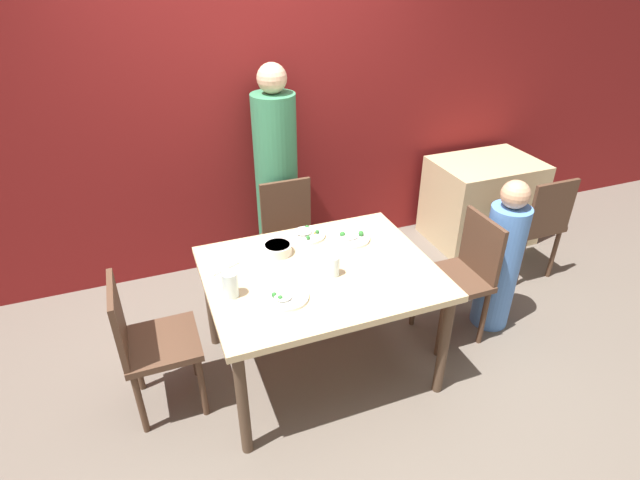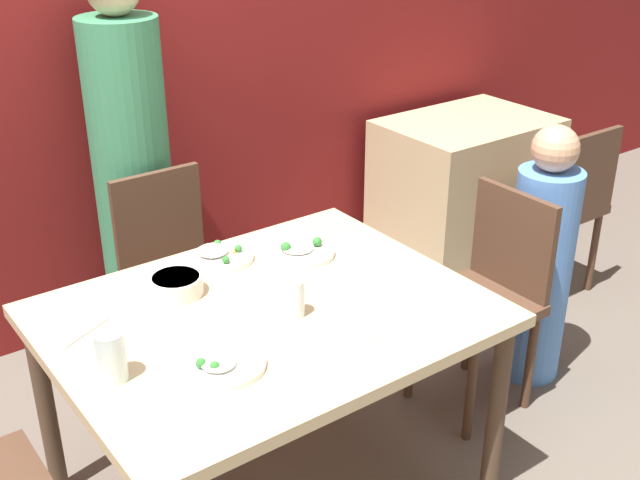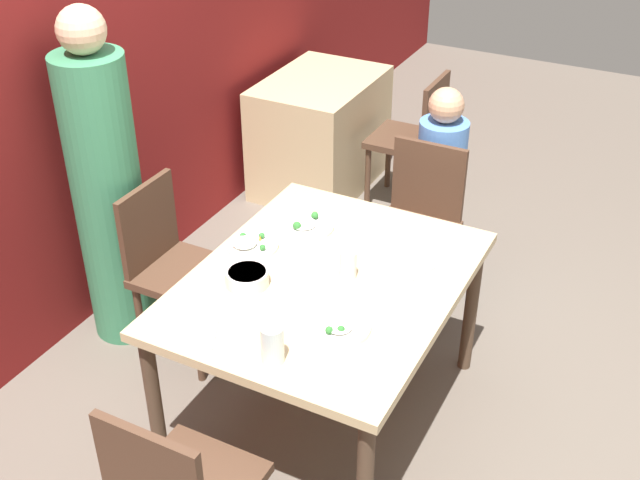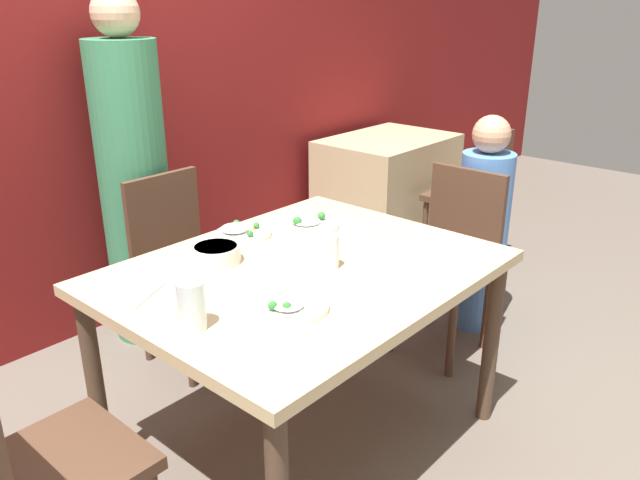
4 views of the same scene
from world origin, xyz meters
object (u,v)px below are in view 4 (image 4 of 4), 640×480
object	(u,v)px
person_adult	(135,187)
glass_water_tall	(191,305)
chair_child_spot	(450,253)
plate_rice_adult	(309,224)
chair_adult_spot	(183,261)
person_child	(482,232)
bowl_curry	(216,253)

from	to	relation	value
person_adult	glass_water_tall	distance (m)	1.39
chair_child_spot	plate_rice_adult	bearing A→B (deg)	-112.10
plate_rice_adult	chair_adult_spot	bearing A→B (deg)	108.76
person_adult	glass_water_tall	size ratio (longest dim) A/B	11.42
plate_rice_adult	glass_water_tall	xyz separation A→B (m)	(-0.82, -0.31, 0.06)
chair_adult_spot	person_child	distance (m)	1.47
bowl_curry	plate_rice_adult	distance (m)	0.48
chair_adult_spot	chair_child_spot	size ratio (longest dim) A/B	1.00
glass_water_tall	person_child	bearing A→B (deg)	1.10
chair_adult_spot	glass_water_tall	xyz separation A→B (m)	(-0.62, -0.91, 0.32)
chair_adult_spot	glass_water_tall	size ratio (longest dim) A/B	6.01
chair_adult_spot	plate_rice_adult	bearing A→B (deg)	-71.24
chair_adult_spot	bowl_curry	xyz separation A→B (m)	(-0.27, -0.59, 0.28)
chair_adult_spot	plate_rice_adult	distance (m)	0.68
person_child	glass_water_tall	bearing A→B (deg)	-178.90
person_adult	person_child	xyz separation A→B (m)	(1.19, -1.21, -0.26)
chair_child_spot	person_adult	bearing A→B (deg)	-143.85
chair_adult_spot	glass_water_tall	world-z (taller)	glass_water_tall
bowl_curry	plate_rice_adult	bearing A→B (deg)	-0.85
chair_adult_spot	person_child	xyz separation A→B (m)	(1.19, -0.87, 0.02)
glass_water_tall	chair_adult_spot	bearing A→B (deg)	55.50
person_adult	bowl_curry	distance (m)	0.96
bowl_curry	person_adult	bearing A→B (deg)	73.58
plate_rice_adult	bowl_curry	bearing A→B (deg)	179.15
chair_child_spot	glass_water_tall	world-z (taller)	glass_water_tall
chair_adult_spot	person_child	world-z (taller)	person_child
plate_rice_adult	person_child	bearing A→B (deg)	-15.68
person_adult	person_child	distance (m)	1.71
chair_child_spot	glass_water_tall	distance (m)	1.54
chair_child_spot	bowl_curry	xyz separation A→B (m)	(-1.16, 0.28, 0.28)
chair_child_spot	plate_rice_adult	world-z (taller)	chair_child_spot
bowl_curry	glass_water_tall	size ratio (longest dim) A/B	1.18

